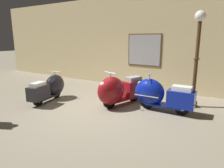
{
  "coord_description": "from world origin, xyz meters",
  "views": [
    {
      "loc": [
        3.54,
        -4.47,
        2.12
      ],
      "look_at": [
        0.15,
        0.92,
        0.67
      ],
      "focal_mm": 32.4,
      "sensor_mm": 36.0,
      "label": 1
    }
  ],
  "objects_px": {
    "scooter_1": "(118,90)",
    "lamppost": "(197,52)",
    "scooter_2": "(159,95)",
    "scooter_0": "(50,88)"
  },
  "relations": [
    {
      "from": "scooter_1",
      "to": "scooter_2",
      "type": "height_order",
      "value": "scooter_1"
    },
    {
      "from": "lamppost",
      "to": "scooter_2",
      "type": "bearing_deg",
      "value": -131.41
    },
    {
      "from": "scooter_0",
      "to": "scooter_1",
      "type": "distance_m",
      "value": 2.4
    },
    {
      "from": "scooter_0",
      "to": "scooter_1",
      "type": "relative_size",
      "value": 0.87
    },
    {
      "from": "scooter_0",
      "to": "scooter_2",
      "type": "relative_size",
      "value": 0.94
    },
    {
      "from": "scooter_1",
      "to": "lamppost",
      "type": "height_order",
      "value": "lamppost"
    },
    {
      "from": "scooter_1",
      "to": "lamppost",
      "type": "relative_size",
      "value": 0.66
    },
    {
      "from": "scooter_0",
      "to": "lamppost",
      "type": "xyz_separation_m",
      "value": [
        4.32,
        1.92,
        1.26
      ]
    },
    {
      "from": "scooter_2",
      "to": "lamppost",
      "type": "bearing_deg",
      "value": -133.09
    },
    {
      "from": "scooter_1",
      "to": "scooter_2",
      "type": "xyz_separation_m",
      "value": [
        1.23,
        0.27,
        -0.02
      ]
    }
  ]
}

